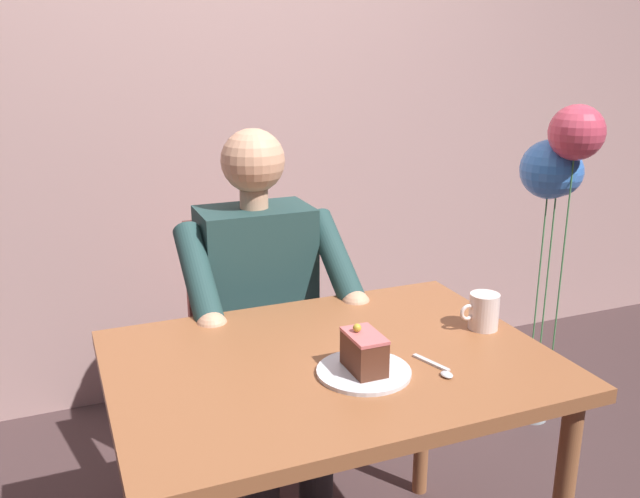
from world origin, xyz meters
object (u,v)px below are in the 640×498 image
at_px(coffee_cup, 483,311).
at_px(balloon_display, 557,188).
at_px(cake_slice, 364,352).
at_px(dessert_spoon, 439,369).
at_px(chair, 250,336).
at_px(dining_table, 331,390).
at_px(seated_person, 264,315).

bearing_deg(coffee_cup, balloon_display, -141.48).
height_order(cake_slice, dessert_spoon, cake_slice).
distance_m(chair, coffee_cup, 0.89).
xyz_separation_m(dining_table, seated_person, (0.00, -0.55, -0.01)).
bearing_deg(dining_table, seated_person, -90.00).
relative_size(cake_slice, dessert_spoon, 0.84).
bearing_deg(chair, balloon_display, 172.56).
bearing_deg(dining_table, coffee_cup, -178.82).
xyz_separation_m(cake_slice, coffee_cup, (-0.41, -0.12, -0.00)).
bearing_deg(chair, dining_table, 90.00).
bearing_deg(balloon_display, coffee_cup, 38.52).
height_order(dining_table, balloon_display, balloon_display).
bearing_deg(balloon_display, chair, -7.44).
bearing_deg(chair, seated_person, 90.00).
distance_m(chair, balloon_display, 1.26).
distance_m(dining_table, balloon_display, 1.33).
xyz_separation_m(chair, cake_slice, (-0.04, 0.83, 0.30)).
height_order(dining_table, dessert_spoon, dessert_spoon).
distance_m(dining_table, seated_person, 0.55).
xyz_separation_m(coffee_cup, balloon_display, (-0.71, -0.56, 0.17)).
distance_m(dining_table, chair, 0.74).
relative_size(cake_slice, balloon_display, 0.09).
bearing_deg(dessert_spoon, chair, -76.60).
relative_size(cake_slice, coffee_cup, 1.04).
relative_size(dining_table, balloon_display, 0.84).
height_order(coffee_cup, dessert_spoon, coffee_cup).
bearing_deg(seated_person, balloon_display, -178.90).
bearing_deg(cake_slice, seated_person, -86.69).
height_order(coffee_cup, balloon_display, balloon_display).
bearing_deg(coffee_cup, seated_person, -50.22).
distance_m(cake_slice, dessert_spoon, 0.19).
bearing_deg(dessert_spoon, dining_table, -37.31).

